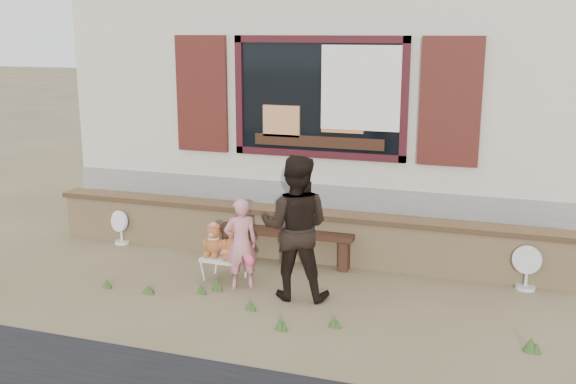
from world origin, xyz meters
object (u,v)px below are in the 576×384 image
(bench, at_px, (287,238))
(teddy_bear_right, at_px, (235,240))
(adult, at_px, (295,227))
(teddy_bear_left, at_px, (214,239))
(folding_chair, at_px, (225,258))
(child, at_px, (241,244))

(bench, height_order, teddy_bear_right, teddy_bear_right)
(bench, height_order, adult, adult)
(bench, bearing_deg, teddy_bear_left, -130.85)
(bench, relative_size, adult, 1.10)
(teddy_bear_right, bearing_deg, folding_chair, -180.00)
(child, bearing_deg, adult, 142.21)
(bench, xyz_separation_m, teddy_bear_right, (-0.38, -0.83, 0.19))
(teddy_bear_right, relative_size, adult, 0.27)
(teddy_bear_left, height_order, child, child)
(bench, bearing_deg, folding_chair, -124.22)
(child, bearing_deg, folding_chair, -63.09)
(teddy_bear_right, bearing_deg, child, -46.23)
(child, relative_size, adult, 0.66)
(folding_chair, relative_size, child, 0.47)
(folding_chair, height_order, teddy_bear_right, teddy_bear_right)
(folding_chair, relative_size, teddy_bear_right, 1.13)
(folding_chair, distance_m, adult, 1.15)
(bench, relative_size, child, 1.66)
(bench, xyz_separation_m, folding_chair, (-0.52, -0.83, -0.06))
(folding_chair, distance_m, teddy_bear_left, 0.27)
(bench, relative_size, teddy_bear_right, 4.03)
(bench, xyz_separation_m, adult, (0.47, -1.07, 0.49))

